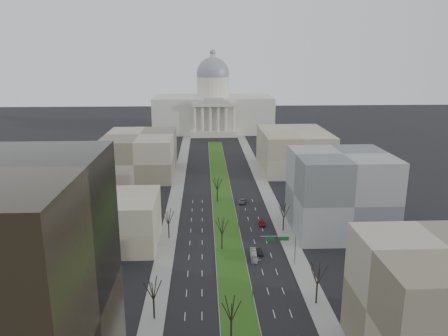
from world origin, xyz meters
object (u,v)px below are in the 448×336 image
object	(u,v)px
car_grey_far	(242,201)
box_van	(254,255)
car_black	(259,251)
car_red	(262,223)

from	to	relation	value
car_grey_far	box_van	bearing A→B (deg)	-81.94
car_black	box_van	bearing A→B (deg)	-130.62
box_van	car_black	bearing A→B (deg)	61.70
car_red	car_grey_far	bearing A→B (deg)	103.92
car_black	car_grey_far	size ratio (longest dim) A/B	0.86
car_grey_far	box_van	world-z (taller)	box_van
car_black	box_van	size ratio (longest dim) A/B	0.64
car_black	box_van	world-z (taller)	box_van
car_black	car_red	world-z (taller)	car_black
car_black	car_red	size ratio (longest dim) A/B	0.95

